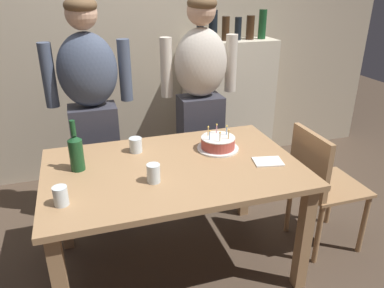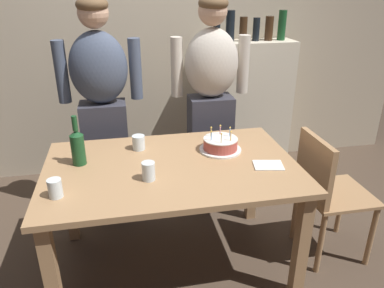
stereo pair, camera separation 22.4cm
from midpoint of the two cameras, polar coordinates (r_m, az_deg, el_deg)
The scene contains 13 objects.
ground_plane at distance 2.63m, azimuth -0.23°, elevation -17.82°, with size 10.00×10.00×0.00m, color #47382B.
back_wall at distance 3.53m, azimuth -5.32°, elevation 16.46°, with size 5.20×0.10×2.60m, color tan.
dining_table at distance 2.25m, azimuth -0.26°, elevation -5.51°, with size 1.50×0.96×0.74m.
birthday_cake at distance 2.39m, azimuth 7.07°, elevation -0.16°, with size 0.27×0.27×0.15m.
water_glass_near at distance 2.40m, azimuth -5.59°, elevation 0.17°, with size 0.08×0.08×0.09m, color silver.
water_glass_far at distance 1.96m, azimuth -17.29°, elevation -6.61°, with size 0.07×0.07×0.10m, color silver.
water_glass_side at distance 2.03m, azimuth -3.58°, elevation -4.27°, with size 0.07×0.07×0.10m, color silver.
wine_bottle at distance 2.24m, azimuth -14.49°, elevation -0.40°, with size 0.08×0.08×0.30m.
napkin_stack at distance 2.27m, azimuth 14.46°, elevation -3.26°, with size 0.17×0.13×0.01m, color white.
person_man_bearded at distance 2.81m, azimuth -11.38°, elevation 5.28°, with size 0.61×0.27×1.66m.
person_woman_cardigan at distance 2.92m, azimuth 5.11°, elevation 6.37°, with size 0.61×0.27×1.66m.
dining_chair at distance 2.60m, azimuth 22.20°, elevation -6.32°, with size 0.42×0.42×0.87m.
shelf_cabinet at distance 3.68m, azimuth 9.93°, elevation 5.92°, with size 0.86×0.30×1.51m.
Camera 2 is at (-0.27, -1.96, 1.75)m, focal length 34.66 mm.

